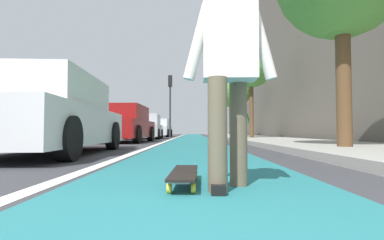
# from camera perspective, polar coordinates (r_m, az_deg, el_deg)

# --- Properties ---
(ground_plane) EXTENTS (80.00, 80.00, 0.00)m
(ground_plane) POSITION_cam_1_polar(r_m,az_deg,el_deg) (10.84, 0.29, -4.61)
(ground_plane) COLOR #38383D
(bike_lane_paint) EXTENTS (56.00, 2.14, 0.00)m
(bike_lane_paint) POSITION_cam_1_polar(r_m,az_deg,el_deg) (24.84, 0.16, -3.32)
(bike_lane_paint) COLOR #237075
(bike_lane_paint) RESTS_ON ground
(lane_stripe_white) EXTENTS (52.00, 0.16, 0.01)m
(lane_stripe_white) POSITION_cam_1_polar(r_m,az_deg,el_deg) (20.87, -3.18, -3.50)
(lane_stripe_white) COLOR silver
(lane_stripe_white) RESTS_ON ground
(sidewalk_curb) EXTENTS (52.00, 3.20, 0.14)m
(sidewalk_curb) POSITION_cam_1_polar(r_m,az_deg,el_deg) (19.14, 10.38, -3.38)
(sidewalk_curb) COLOR #9E9B93
(sidewalk_curb) RESTS_ON ground
(building_facade) EXTENTS (40.00, 1.20, 13.10)m
(building_facade) POSITION_cam_1_polar(r_m,az_deg,el_deg) (24.39, 14.69, 12.27)
(building_facade) COLOR #655D52
(building_facade) RESTS_ON ground
(skateboard) EXTENTS (0.85, 0.23, 0.11)m
(skateboard) POSITION_cam_1_polar(r_m,az_deg,el_deg) (2.34, -1.58, -10.59)
(skateboard) COLOR yellow
(skateboard) RESTS_ON ground
(skater_person) EXTENTS (0.46, 0.72, 1.64)m
(skater_person) POSITION_cam_1_polar(r_m,az_deg,el_deg) (2.24, 7.35, 10.76)
(skater_person) COLOR brown
(skater_person) RESTS_ON ground
(parked_car_near) EXTENTS (4.62, 2.17, 1.49)m
(parked_car_near) POSITION_cam_1_polar(r_m,az_deg,el_deg) (6.14, -26.56, 0.64)
(parked_car_near) COLOR silver
(parked_car_near) RESTS_ON ground
(parked_car_mid) EXTENTS (4.42, 2.05, 1.50)m
(parked_car_mid) POSITION_cam_1_polar(r_m,az_deg,el_deg) (12.17, -13.30, -0.88)
(parked_car_mid) COLOR maroon
(parked_car_mid) RESTS_ON ground
(parked_car_far) EXTENTS (4.54, 2.14, 1.46)m
(parked_car_far) POSITION_cam_1_polar(r_m,az_deg,el_deg) (17.63, -9.34, -1.44)
(parked_car_far) COLOR #B7B7BC
(parked_car_far) RESTS_ON ground
(parked_car_end) EXTENTS (4.08, 1.98, 1.47)m
(parked_car_end) POSITION_cam_1_polar(r_m,az_deg,el_deg) (24.11, -6.52, -1.67)
(parked_car_end) COLOR silver
(parked_car_end) RESTS_ON ground
(traffic_light) EXTENTS (0.33, 0.28, 4.44)m
(traffic_light) POSITION_cam_1_polar(r_m,az_deg,el_deg) (20.60, -4.35, 5.00)
(traffic_light) COLOR #2D2D2D
(traffic_light) RESTS_ON ground
(street_tree_mid) EXTENTS (2.16, 2.16, 4.86)m
(street_tree_mid) POSITION_cam_1_polar(r_m,az_deg,el_deg) (15.34, 11.62, 10.21)
(street_tree_mid) COLOR brown
(street_tree_mid) RESTS_ON ground
(street_tree_far) EXTENTS (2.50, 2.50, 4.65)m
(street_tree_far) POSITION_cam_1_polar(r_m,az_deg,el_deg) (21.18, 8.31, 5.71)
(street_tree_far) COLOR brown
(street_tree_far) RESTS_ON ground
(pedestrian_distant) EXTENTS (0.47, 0.73, 1.67)m
(pedestrian_distant) POSITION_cam_1_polar(r_m,az_deg,el_deg) (16.01, 10.24, -0.42)
(pedestrian_distant) COLOR brown
(pedestrian_distant) RESTS_ON ground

